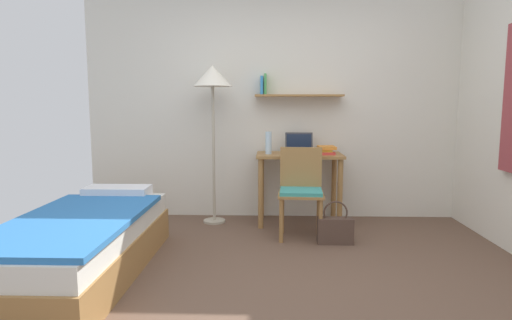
{
  "coord_description": "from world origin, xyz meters",
  "views": [
    {
      "loc": [
        -0.11,
        -2.91,
        1.29
      ],
      "look_at": [
        -0.22,
        0.51,
        0.85
      ],
      "focal_mm": 30.04,
      "sensor_mm": 36.0,
      "label": 1
    }
  ],
  "objects_px": {
    "bed": "(83,244)",
    "desk_chair": "(301,188)",
    "handbag": "(335,229)",
    "water_bottle": "(268,143)",
    "desk": "(299,169)",
    "laptop": "(299,148)",
    "book_stack": "(326,150)",
    "standing_lamp": "(213,84)"
  },
  "relations": [
    {
      "from": "laptop",
      "to": "book_stack",
      "type": "height_order",
      "value": "laptop"
    },
    {
      "from": "desk_chair",
      "to": "laptop",
      "type": "bearing_deg",
      "value": 88.31
    },
    {
      "from": "desk_chair",
      "to": "handbag",
      "type": "xyz_separation_m",
      "value": [
        0.31,
        -0.21,
        -0.35
      ]
    },
    {
      "from": "desk",
      "to": "standing_lamp",
      "type": "distance_m",
      "value": 1.3
    },
    {
      "from": "bed",
      "to": "handbag",
      "type": "distance_m",
      "value": 2.19
    },
    {
      "from": "water_bottle",
      "to": "book_stack",
      "type": "relative_size",
      "value": 0.96
    },
    {
      "from": "book_stack",
      "to": "desk_chair",
      "type": "bearing_deg",
      "value": -122.95
    },
    {
      "from": "laptop",
      "to": "book_stack",
      "type": "distance_m",
      "value": 0.3
    },
    {
      "from": "desk",
      "to": "bed",
      "type": "bearing_deg",
      "value": -138.81
    },
    {
      "from": "book_stack",
      "to": "desk",
      "type": "bearing_deg",
      "value": 174.49
    },
    {
      "from": "laptop",
      "to": "book_stack",
      "type": "xyz_separation_m",
      "value": [
        0.28,
        -0.1,
        -0.01
      ]
    },
    {
      "from": "laptop",
      "to": "water_bottle",
      "type": "height_order",
      "value": "water_bottle"
    },
    {
      "from": "water_bottle",
      "to": "desk",
      "type": "bearing_deg",
      "value": 6.78
    },
    {
      "from": "bed",
      "to": "book_stack",
      "type": "relative_size",
      "value": 7.89
    },
    {
      "from": "bed",
      "to": "handbag",
      "type": "relative_size",
      "value": 4.86
    },
    {
      "from": "laptop",
      "to": "desk_chair",
      "type": "bearing_deg",
      "value": -91.69
    },
    {
      "from": "handbag",
      "to": "bed",
      "type": "bearing_deg",
      "value": -158.02
    },
    {
      "from": "standing_lamp",
      "to": "handbag",
      "type": "xyz_separation_m",
      "value": [
        1.23,
        -0.7,
        -1.38
      ]
    },
    {
      "from": "handbag",
      "to": "standing_lamp",
      "type": "bearing_deg",
      "value": 150.3
    },
    {
      "from": "standing_lamp",
      "to": "water_bottle",
      "type": "height_order",
      "value": "standing_lamp"
    },
    {
      "from": "standing_lamp",
      "to": "water_bottle",
      "type": "distance_m",
      "value": 0.87
    },
    {
      "from": "handbag",
      "to": "water_bottle",
      "type": "bearing_deg",
      "value": 133.77
    },
    {
      "from": "desk_chair",
      "to": "water_bottle",
      "type": "distance_m",
      "value": 0.68
    },
    {
      "from": "bed",
      "to": "book_stack",
      "type": "xyz_separation_m",
      "value": [
        2.02,
        1.49,
        0.57
      ]
    },
    {
      "from": "bed",
      "to": "water_bottle",
      "type": "height_order",
      "value": "water_bottle"
    },
    {
      "from": "book_stack",
      "to": "standing_lamp",
      "type": "bearing_deg",
      "value": 178.55
    },
    {
      "from": "desk",
      "to": "book_stack",
      "type": "height_order",
      "value": "book_stack"
    },
    {
      "from": "bed",
      "to": "desk_chair",
      "type": "relative_size",
      "value": 2.26
    },
    {
      "from": "standing_lamp",
      "to": "water_bottle",
      "type": "relative_size",
      "value": 7.1
    },
    {
      "from": "standing_lamp",
      "to": "handbag",
      "type": "height_order",
      "value": "standing_lamp"
    },
    {
      "from": "bed",
      "to": "standing_lamp",
      "type": "xyz_separation_m",
      "value": [
        0.8,
        1.52,
        1.28
      ]
    },
    {
      "from": "bed",
      "to": "laptop",
      "type": "relative_size",
      "value": 6.44
    },
    {
      "from": "desk",
      "to": "handbag",
      "type": "height_order",
      "value": "desk"
    },
    {
      "from": "desk_chair",
      "to": "handbag",
      "type": "relative_size",
      "value": 2.15
    },
    {
      "from": "desk",
      "to": "water_bottle",
      "type": "xyz_separation_m",
      "value": [
        -0.33,
        -0.04,
        0.29
      ]
    },
    {
      "from": "standing_lamp",
      "to": "desk_chair",
      "type": "bearing_deg",
      "value": -27.99
    },
    {
      "from": "bed",
      "to": "desk",
      "type": "bearing_deg",
      "value": 41.19
    },
    {
      "from": "laptop",
      "to": "water_bottle",
      "type": "relative_size",
      "value": 1.28
    },
    {
      "from": "desk_chair",
      "to": "laptop",
      "type": "relative_size",
      "value": 2.85
    },
    {
      "from": "desk",
      "to": "laptop",
      "type": "xyz_separation_m",
      "value": [
        0.0,
        0.07,
        0.22
      ]
    },
    {
      "from": "standing_lamp",
      "to": "book_stack",
      "type": "xyz_separation_m",
      "value": [
        1.22,
        -0.03,
        -0.7
      ]
    },
    {
      "from": "desk",
      "to": "standing_lamp",
      "type": "height_order",
      "value": "standing_lamp"
    }
  ]
}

